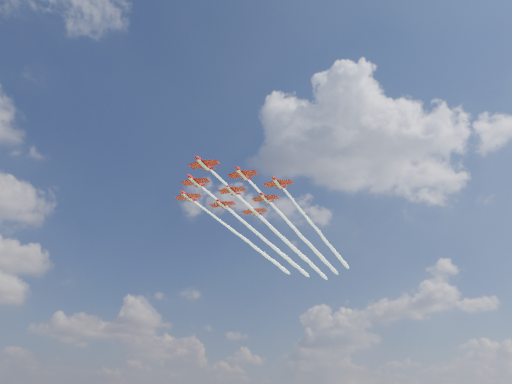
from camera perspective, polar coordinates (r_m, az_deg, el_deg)
jet_lead at (r=191.85m, az=1.66°, el=-3.93°), size 106.25×66.00×2.55m
jet_row2_port at (r=198.82m, az=4.74°, el=-4.55°), size 106.25×66.00×2.55m
jet_row2_starb at (r=203.34m, az=0.51°, el=-5.05°), size 106.25×66.00×2.55m
jet_row3_port at (r=206.35m, az=7.61°, el=-5.11°), size 106.25×66.00×2.55m
jet_row3_centre at (r=210.13m, az=3.46°, el=-5.60°), size 106.25×66.00×2.55m
jet_row3_starb at (r=214.97m, az=-0.52°, el=-6.04°), size 106.25×66.00×2.55m
jet_row4_port at (r=217.45m, az=6.23°, el=-6.10°), size 106.25×66.00×2.55m
jet_row4_starb at (r=221.59m, az=2.32°, el=-6.54°), size 106.25×66.00×2.55m
jet_tail at (r=228.73m, az=4.98°, el=-6.99°), size 106.25×66.00×2.55m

